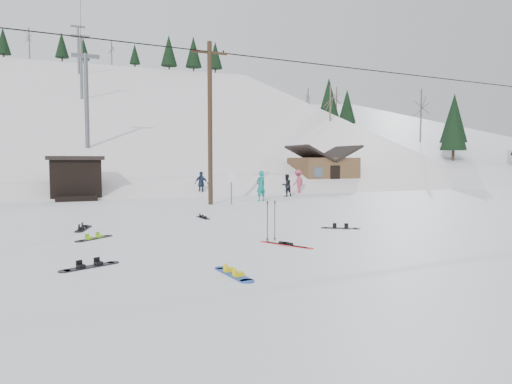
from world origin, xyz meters
name	(u,v)px	position (x,y,z in m)	size (l,w,h in m)	color
ground	(285,255)	(0.00, 0.00, 0.00)	(200.00, 200.00, 0.00)	white
ski_slope	(116,264)	(0.00, 55.00, -12.00)	(60.00, 75.00, 45.00)	white
ridge_right	(365,244)	(38.00, 50.00, -11.00)	(34.00, 85.00, 36.00)	white
treeline_right	(388,178)	(36.00, 42.00, 0.00)	(20.00, 60.00, 10.00)	black
treeline_crest	(102,173)	(0.00, 86.00, 0.00)	(50.00, 6.00, 10.00)	black
utility_pole	(210,121)	(2.00, 14.00, 4.68)	(2.00, 0.26, 9.00)	#3A2819
trail_sign	(231,182)	(3.10, 13.58, 1.27)	(0.50, 0.09, 1.85)	#595B60
lift_hut	(76,178)	(-5.00, 20.94, 1.36)	(3.40, 4.10, 2.75)	black
lift_tower_near	(86,95)	(-4.00, 30.00, 7.86)	(2.20, 0.36, 8.00)	#595B60
lift_tower_mid	(81,63)	(-4.00, 50.00, 14.36)	(2.20, 0.36, 8.00)	#595B60
lift_tower_far	(78,47)	(-4.00, 70.00, 20.86)	(2.20, 0.36, 8.00)	#595B60
cabin	(323,172)	(15.00, 24.00, 1.48)	(5.39, 4.40, 3.77)	brown
hero_snowboard	(233,274)	(-1.92, -1.45, 0.03)	(0.46, 1.57, 0.11)	#1B46B2
hero_skis	(286,244)	(0.62, 1.25, 0.03)	(0.98, 1.66, 0.10)	red
ski_poles	(271,220)	(0.51, 2.09, 0.64)	(0.34, 0.09, 1.24)	black
board_scatter_a	(90,266)	(-4.80, 0.46, 0.03)	(1.36, 0.77, 0.10)	black
board_scatter_b	(83,228)	(-4.83, 6.76, 0.03)	(0.63, 1.61, 0.12)	black
board_scatter_c	(94,238)	(-4.55, 4.47, 0.03)	(1.17, 1.02, 0.10)	black
board_scatter_d	(340,228)	(3.88, 3.49, 0.03)	(1.26, 0.88, 0.10)	black
board_scatter_f	(203,217)	(0.02, 8.32, 0.02)	(0.33, 1.31, 0.09)	black
skier_teal	(261,186)	(5.44, 14.94, 0.92)	(0.67, 0.44, 1.85)	#0C7D6E
skier_dark	(287,185)	(8.41, 17.53, 0.77)	(0.74, 0.58, 1.53)	black
skier_pink	(298,182)	(10.26, 19.40, 0.89)	(1.15, 0.66, 1.78)	#C24462
skier_navy	(201,184)	(3.10, 20.09, 0.86)	(1.00, 0.42, 1.71)	#1A2742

